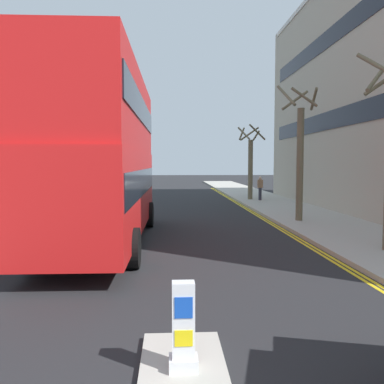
{
  "coord_description": "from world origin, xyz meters",
  "views": [
    {
      "loc": [
        -0.16,
        -1.1,
        2.66
      ],
      "look_at": [
        0.5,
        11.0,
        1.8
      ],
      "focal_mm": 37.86,
      "sensor_mm": 36.0,
      "label": 1
    }
  ],
  "objects": [
    {
      "name": "sidewalk_left",
      "position": [
        -6.5,
        16.0,
        0.07
      ],
      "size": [
        4.0,
        80.0,
        0.14
      ],
      "primitive_type": "cube",
      "color": "#ADA89E",
      "rests_on": "ground"
    },
    {
      "name": "street_tree_far",
      "position": [
        5.45,
        26.97,
        2.69
      ],
      "size": [
        1.89,
        1.89,
        5.16
      ],
      "color": "#6B6047",
      "rests_on": "sidewalk_right"
    },
    {
      "name": "pedestrian_far",
      "position": [
        6.01,
        26.26,
        0.99
      ],
      "size": [
        0.34,
        0.22,
        1.62
      ],
      "color": "#2D2D38",
      "rests_on": "sidewalk_right"
    },
    {
      "name": "sidewalk_right",
      "position": [
        6.5,
        16.0,
        0.07
      ],
      "size": [
        4.0,
        80.0,
        0.14
      ],
      "primitive_type": "cube",
      "color": "#ADA89E",
      "rests_on": "ground"
    },
    {
      "name": "traffic_island",
      "position": [
        0.0,
        3.76,
        0.05
      ],
      "size": [
        1.1,
        2.2,
        0.1
      ],
      "primitive_type": "cube",
      "color": "#ADA89E",
      "rests_on": "ground"
    },
    {
      "name": "kerb_line_outer",
      "position": [
        4.4,
        14.0,
        0.0
      ],
      "size": [
        0.1,
        56.0,
        0.01
      ],
      "primitive_type": "cube",
      "color": "yellow",
      "rests_on": "ground"
    },
    {
      "name": "keep_left_bollard",
      "position": [
        0.0,
        3.76,
        0.61
      ],
      "size": [
        0.36,
        0.28,
        1.11
      ],
      "color": "silver",
      "rests_on": "traffic_island"
    },
    {
      "name": "kerb_line_inner",
      "position": [
        4.24,
        14.0,
        0.0
      ],
      "size": [
        0.1,
        56.0,
        0.01
      ],
      "primitive_type": "cube",
      "color": "yellow",
      "rests_on": "ground"
    },
    {
      "name": "street_tree_near",
      "position": [
        5.53,
        16.41,
        3.05
      ],
      "size": [
        1.63,
        1.67,
        5.98
      ],
      "color": "#6B6047",
      "rests_on": "sidewalk_right"
    },
    {
      "name": "double_decker_bus_away",
      "position": [
        -2.3,
        12.42,
        3.03
      ],
      "size": [
        2.87,
        10.83,
        5.64
      ],
      "color": "red",
      "rests_on": "ground"
    }
  ]
}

